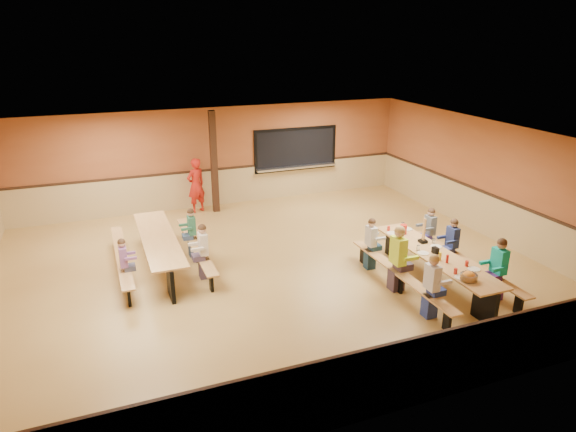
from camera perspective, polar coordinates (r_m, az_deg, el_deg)
name	(u,v)px	position (r m, az deg, el deg)	size (l,w,h in m)	color
ground	(271,269)	(11.72, -1.88, -5.96)	(12.00, 12.00, 0.00)	#A37B3D
room_envelope	(271,241)	(11.44, -1.92, -2.85)	(12.04, 10.04, 3.02)	#99532C
kitchen_pass_through	(296,151)	(16.51, 0.87, 7.23)	(2.78, 0.28, 1.38)	black
structural_post	(214,162)	(15.17, -8.23, 5.92)	(0.18, 0.18, 3.00)	black
cafeteria_table_main	(434,263)	(11.22, 15.96, -5.04)	(1.91, 3.70, 0.74)	tan
cafeteria_table_second	(159,246)	(11.99, -14.13, -3.22)	(1.91, 3.70, 0.74)	tan
seated_child_white_left	(431,287)	(10.00, 15.65, -7.56)	(0.39, 0.32, 1.26)	silver
seated_adult_yellow	(398,259)	(10.81, 12.09, -4.69)	(0.46, 0.38, 1.39)	#CEF52C
seated_child_grey_left	(371,244)	(11.69, 9.17, -3.10)	(0.36, 0.29, 1.19)	silver
seated_child_teal_right	(498,270)	(11.06, 22.31, -5.53)	(0.41, 0.33, 1.29)	#10AE9C
seated_child_navy_right	(452,245)	(12.04, 17.72, -3.09)	(0.37, 0.30, 1.21)	navy
seated_child_char_right	(429,233)	(12.64, 15.43, -1.79)	(0.36, 0.29, 1.19)	#575D62
seated_child_purple_sec	(124,265)	(11.12, -17.75, -5.24)	(0.33, 0.27, 1.14)	#804E81
seated_child_green_sec	(192,233)	(12.41, -10.62, -1.86)	(0.35, 0.29, 1.17)	#2C694B
seated_child_tan_sec	(203,252)	(11.25, -9.38, -3.95)	(0.38, 0.31, 1.23)	beige
standing_woman	(196,185)	(15.38, -10.19, 3.37)	(0.60, 0.39, 1.63)	red
punch_pitcher	(403,229)	(11.98, 12.70, -1.44)	(0.16, 0.16, 0.22)	red
chip_bowl	(469,276)	(10.16, 19.45, -6.35)	(0.32, 0.32, 0.15)	orange
napkin_dispenser	(435,250)	(11.13, 16.05, -3.68)	(0.10, 0.14, 0.13)	black
condiment_mustard	(440,256)	(10.82, 16.54, -4.31)	(0.06, 0.06, 0.17)	yellow
condiment_ketchup	(447,259)	(10.75, 17.28, -4.56)	(0.06, 0.06, 0.17)	#B2140F
table_paddle	(423,237)	(11.58, 14.80, -2.24)	(0.16, 0.16, 0.56)	black
place_settings	(436,251)	(11.12, 16.09, -3.78)	(0.65, 3.30, 0.11)	beige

